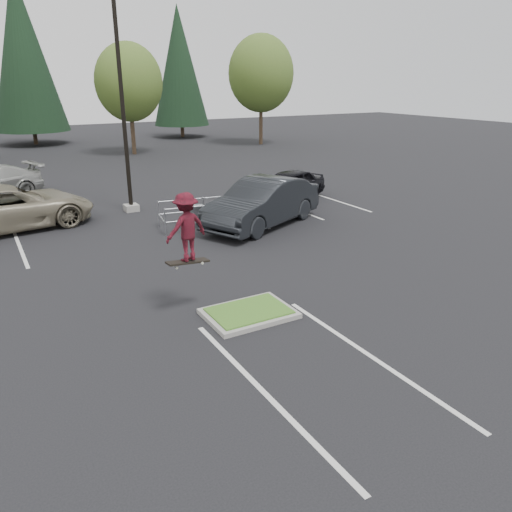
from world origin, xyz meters
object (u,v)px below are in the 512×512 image
conif_b (23,52)px  car_r_black (289,185)px  skateboarder (186,228)px  decid_c (129,85)px  cart_corral (197,211)px  car_l_tan (9,208)px  car_r_charc (262,203)px  decid_d (261,76)px  conif_c (179,66)px  light_pole (123,107)px

conif_b → car_r_black: 31.99m
skateboarder → car_r_black: (9.20, 9.36, -1.52)m
decid_c → cart_corral: size_ratio=2.12×
car_l_tan → car_r_charc: size_ratio=1.10×
decid_d → skateboarder: decid_d is taller
car_r_charc → car_r_black: size_ratio=1.33×
cart_corral → car_l_tan: car_l_tan is taller
cart_corral → conif_c: bearing=77.6°
cart_corral → car_l_tan: size_ratio=0.62×
light_pole → car_r_charc: size_ratio=1.74×
decid_d → conif_c: bearing=113.5°
conif_b → cart_corral: (2.07, -32.44, -7.17)m
decid_d → cart_corral: size_ratio=2.39×
decid_c → decid_d: size_ratio=0.89×
cart_corral → car_r_black: size_ratio=0.91×
decid_d → car_l_tan: decid_d is taller
conif_c → car_l_tan: conif_c is taller
decid_c → cart_corral: 22.59m
car_r_black → skateboarder: bearing=-62.8°
light_pole → car_l_tan: bearing=-174.3°
light_pole → skateboarder: bearing=-98.8°
conif_b → car_r_charc: size_ratio=2.49×
decid_d → car_r_charc: (-13.49, -23.33, -4.95)m
conif_c → skateboarder: 41.65m
conif_b → car_r_charc: (4.50, -33.50, -6.89)m
light_pole → decid_c: bearing=72.9°
decid_d → car_l_tan: (-22.49, -18.83, -5.03)m
conif_b → cart_corral: conif_b is taller
light_pole → conif_b: conif_b is taller
decid_c → decid_d: bearing=2.4°
decid_c → conif_b: bearing=119.3°
light_pole → car_r_charc: light_pole is taller
decid_d → skateboarder: bearing=-123.2°
decid_d → car_r_black: 22.93m
decid_c → conif_c: bearing=50.4°
light_pole → car_l_tan: size_ratio=1.59×
light_pole → car_r_black: 8.57m
conif_c → cart_corral: (-11.93, -31.44, -6.17)m
decid_c → conif_c: conif_c is taller
conif_b → skateboarder: conif_b is taller
light_pole → car_r_charc: bearing=-51.3°
conif_b → conif_c: conif_b is taller
conif_c → skateboarder: conif_c is taller
skateboarder → car_r_black: skateboarder is taller
decid_d → light_pole: bearing=-133.7°
decid_c → car_r_charc: size_ratio=1.44×
decid_c → car_r_black: (2.01, -19.48, -4.51)m
light_pole → decid_d: (17.49, 18.33, 1.35)m
decid_d → conif_b: 20.76m
conif_c → car_r_charc: size_ratio=2.15×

